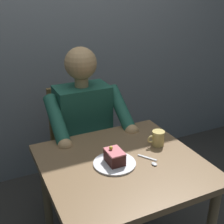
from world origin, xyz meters
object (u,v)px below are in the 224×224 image
at_px(cake_slice, 114,156).
at_px(dessert_spoon, 151,161).
at_px(coffee_cup, 158,138).
at_px(dining_table, 122,178).
at_px(chair, 80,141).
at_px(seated_person, 87,134).

bearing_deg(cake_slice, dessert_spoon, 160.38).
relative_size(cake_slice, coffee_cup, 1.03).
xyz_separation_m(cake_slice, dessert_spoon, (-0.18, 0.07, -0.04)).
height_order(dining_table, cake_slice, cake_slice).
height_order(chair, coffee_cup, chair).
bearing_deg(cake_slice, seated_person, -95.21).
bearing_deg(dessert_spoon, dining_table, -24.36).
xyz_separation_m(dining_table, chair, (0.00, -0.69, -0.12)).
relative_size(cake_slice, dessert_spoon, 0.80).
bearing_deg(cake_slice, chair, -93.90).
height_order(dining_table, chair, chair).
distance_m(chair, cake_slice, 0.74).
height_order(cake_slice, coffee_cup, cake_slice).
bearing_deg(dining_table, dessert_spoon, 155.64).
xyz_separation_m(dining_table, cake_slice, (0.05, -0.00, 0.15)).
distance_m(chair, coffee_cup, 0.73).
bearing_deg(seated_person, dining_table, 90.00).
bearing_deg(chair, coffee_cup, 113.25).
distance_m(dining_table, dessert_spoon, 0.18).
xyz_separation_m(cake_slice, coffee_cup, (-0.31, -0.07, 0.00)).
bearing_deg(chair, seated_person, 90.00).
height_order(dining_table, seated_person, seated_person).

